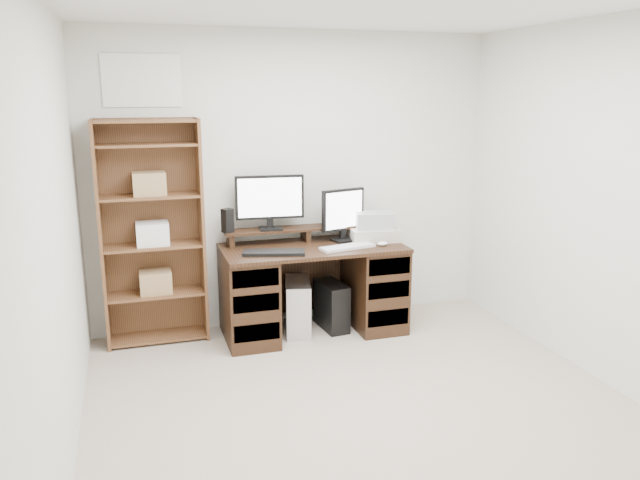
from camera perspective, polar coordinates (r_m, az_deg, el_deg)
name	(u,v)px	position (r m, az deg, el deg)	size (l,w,h in m)	color
room	(384,228)	(3.53, 5.91, 1.07)	(3.54, 4.04, 2.54)	#B6A592
desk	(313,287)	(5.27, -0.68, -4.36)	(1.50, 0.70, 0.75)	black
riser_shelf	(306,230)	(5.34, -1.33, 0.94)	(1.40, 0.22, 0.12)	black
monitor_wide	(270,199)	(5.21, -4.61, 3.73)	(0.57, 0.16, 0.45)	black
monitor_small	(343,213)	(5.31, 2.12, 2.51)	(0.40, 0.20, 0.45)	black
speaker	(228,221)	(5.16, -8.45, 1.77)	(0.08, 0.08, 0.20)	black
keyboard_black	(274,253)	(4.92, -4.24, -1.15)	(0.49, 0.16, 0.03)	black
keyboard_white	(347,247)	(5.09, 2.52, -0.64)	(0.46, 0.14, 0.02)	silver
mouse	(383,244)	(5.20, 5.74, -0.33)	(0.09, 0.06, 0.04)	white
printer	(374,234)	(5.39, 4.99, 0.57)	(0.42, 0.31, 0.10)	#B5AC9E
basket	(375,220)	(5.37, 5.01, 1.82)	(0.32, 0.23, 0.14)	#9BA1A6
tower_silver	(298,306)	(5.31, -2.05, -6.09)	(0.20, 0.45, 0.45)	silver
tower_black	(331,305)	(5.39, 1.05, -6.00)	(0.21, 0.42, 0.41)	black
bookshelf	(152,231)	(5.14, -15.09, 0.82)	(0.80, 0.30, 1.80)	brown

